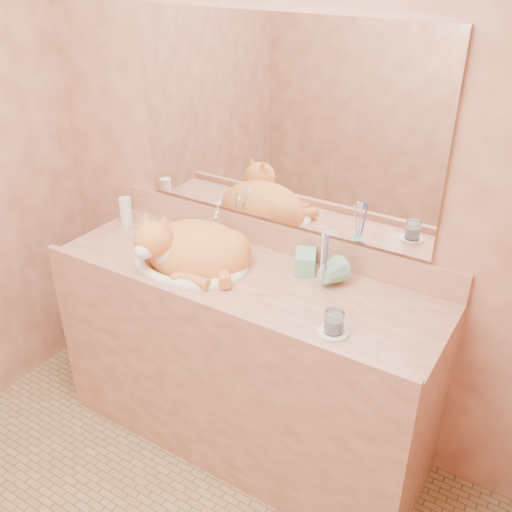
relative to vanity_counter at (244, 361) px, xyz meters
The scene contains 12 objects.
wall_back 0.87m from the vanity_counter, 90.00° to the left, with size 2.40×0.02×2.50m, color #9A5B46.
vanity_counter is the anchor object (origin of this frame).
mirror 1.00m from the vanity_counter, 90.00° to the left, with size 1.30×0.02×0.80m, color white.
sink_basin 0.56m from the vanity_counter, behind, with size 0.49×0.41×0.15m, color white, non-canonical shape.
faucet 0.59m from the vanity_counter, 144.59° to the left, with size 0.04×0.12×0.17m, color white, non-canonical shape.
cat 0.55m from the vanity_counter, behind, with size 0.45×0.36×0.24m, color orange, non-canonical shape.
soap_dispenser 0.57m from the vanity_counter, 29.51° to the left, with size 0.08×0.08×0.18m, color #79C1A1.
toothbrush_cup 0.57m from the vanity_counter, 15.59° to the left, with size 0.11×0.11×0.10m, color #79C1A1.
toothbrushes 0.65m from the vanity_counter, 15.59° to the left, with size 0.04×0.04×0.24m, color white, non-canonical shape.
saucer 0.65m from the vanity_counter, 17.99° to the right, with size 0.10×0.10×0.01m, color white.
water_glass 0.68m from the vanity_counter, 17.99° to the right, with size 0.07×0.07×0.08m, color silver.
lotion_bottle 0.87m from the vanity_counter, behind, with size 0.05×0.05×0.13m, color white.
Camera 1 is at (1.06, -0.87, 2.01)m, focal length 40.00 mm.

